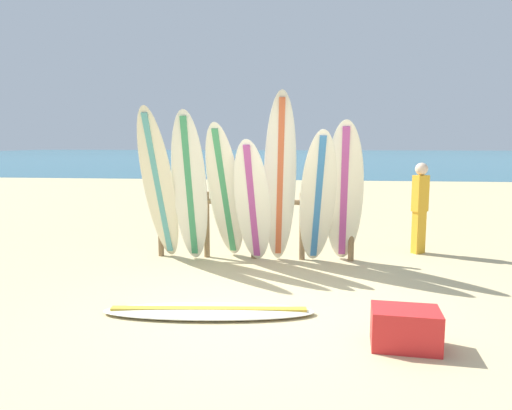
{
  "coord_description": "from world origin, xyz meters",
  "views": [
    {
      "loc": [
        0.42,
        -4.93,
        1.85
      ],
      "look_at": [
        -0.43,
        2.74,
        0.82
      ],
      "focal_mm": 33.39,
      "sensor_mm": 36.0,
      "label": 1
    }
  ],
  "objects_px": {
    "surfboard_leaning_center_right": "(280,180)",
    "surfboard_lying_on_sand": "(209,311)",
    "surfboard_leaning_far_right": "(344,194)",
    "surfboard_leaning_center_left": "(225,193)",
    "surfboard_rack": "(254,218)",
    "surfboard_leaning_left": "(190,188)",
    "beachgoer_standing": "(420,204)",
    "surfboard_leaning_right": "(318,199)",
    "small_boat_offshore": "(335,162)",
    "cooler_box": "(405,328)",
    "surfboard_leaning_far_left": "(159,186)",
    "surfboard_leaning_center": "(252,203)"
  },
  "relations": [
    {
      "from": "surfboard_leaning_far_right",
      "to": "surfboard_lying_on_sand",
      "type": "relative_size",
      "value": 0.93
    },
    {
      "from": "surfboard_rack",
      "to": "surfboard_lying_on_sand",
      "type": "distance_m",
      "value": 2.61
    },
    {
      "from": "surfboard_lying_on_sand",
      "to": "cooler_box",
      "type": "relative_size",
      "value": 3.89
    },
    {
      "from": "surfboard_leaning_far_right",
      "to": "surfboard_leaning_center_right",
      "type": "bearing_deg",
      "value": -179.15
    },
    {
      "from": "surfboard_rack",
      "to": "surfboard_leaning_center_right",
      "type": "height_order",
      "value": "surfboard_leaning_center_right"
    },
    {
      "from": "surfboard_leaning_center",
      "to": "cooler_box",
      "type": "xyz_separation_m",
      "value": [
        1.71,
        -2.73,
        -0.77
      ]
    },
    {
      "from": "surfboard_leaning_far_left",
      "to": "surfboard_leaning_center_right",
      "type": "xyz_separation_m",
      "value": [
        1.83,
        0.11,
        0.11
      ]
    },
    {
      "from": "surfboard_leaning_center_left",
      "to": "surfboard_leaning_far_right",
      "type": "relative_size",
      "value": 0.99
    },
    {
      "from": "surfboard_leaning_right",
      "to": "small_boat_offshore",
      "type": "distance_m",
      "value": 30.48
    },
    {
      "from": "surfboard_leaning_left",
      "to": "surfboard_lying_on_sand",
      "type": "distance_m",
      "value": 2.51
    },
    {
      "from": "surfboard_leaning_center_right",
      "to": "beachgoer_standing",
      "type": "bearing_deg",
      "value": 23.27
    },
    {
      "from": "surfboard_rack",
      "to": "surfboard_leaning_left",
      "type": "xyz_separation_m",
      "value": [
        -0.93,
        -0.41,
        0.51
      ]
    },
    {
      "from": "beachgoer_standing",
      "to": "small_boat_offshore",
      "type": "height_order",
      "value": "beachgoer_standing"
    },
    {
      "from": "surfboard_leaning_far_right",
      "to": "cooler_box",
      "type": "height_order",
      "value": "surfboard_leaning_far_right"
    },
    {
      "from": "surfboard_leaning_far_left",
      "to": "small_boat_offshore",
      "type": "height_order",
      "value": "surfboard_leaning_far_left"
    },
    {
      "from": "surfboard_leaning_left",
      "to": "small_boat_offshore",
      "type": "distance_m",
      "value": 30.63
    },
    {
      "from": "surfboard_leaning_far_left",
      "to": "small_boat_offshore",
      "type": "distance_m",
      "value": 30.72
    },
    {
      "from": "beachgoer_standing",
      "to": "cooler_box",
      "type": "relative_size",
      "value": 2.51
    },
    {
      "from": "surfboard_leaning_center",
      "to": "small_boat_offshore",
      "type": "bearing_deg",
      "value": 84.69
    },
    {
      "from": "surfboard_leaning_far_left",
      "to": "surfboard_leaning_center_left",
      "type": "distance_m",
      "value": 1.01
    },
    {
      "from": "surfboard_leaning_far_left",
      "to": "surfboard_lying_on_sand",
      "type": "relative_size",
      "value": 1.01
    },
    {
      "from": "surfboard_leaning_far_right",
      "to": "surfboard_leaning_center",
      "type": "bearing_deg",
      "value": -175.23
    },
    {
      "from": "surfboard_leaning_right",
      "to": "beachgoer_standing",
      "type": "xyz_separation_m",
      "value": [
        1.7,
        1.09,
        -0.19
      ]
    },
    {
      "from": "surfboard_leaning_left",
      "to": "surfboard_leaning_center_left",
      "type": "relative_size",
      "value": 1.08
    },
    {
      "from": "surfboard_leaning_center_left",
      "to": "surfboard_leaning_center",
      "type": "relative_size",
      "value": 1.13
    },
    {
      "from": "small_boat_offshore",
      "to": "cooler_box",
      "type": "xyz_separation_m",
      "value": [
        -1.11,
        -33.12,
        -0.08
      ]
    },
    {
      "from": "surfboard_leaning_far_left",
      "to": "surfboard_leaning_right",
      "type": "distance_m",
      "value": 2.39
    },
    {
      "from": "surfboard_leaning_left",
      "to": "cooler_box",
      "type": "relative_size",
      "value": 3.86
    },
    {
      "from": "surfboard_leaning_center",
      "to": "cooler_box",
      "type": "height_order",
      "value": "surfboard_leaning_center"
    },
    {
      "from": "surfboard_leaning_far_right",
      "to": "cooler_box",
      "type": "xyz_separation_m",
      "value": [
        0.37,
        -2.84,
        -0.9
      ]
    },
    {
      "from": "surfboard_leaning_far_right",
      "to": "beachgoer_standing",
      "type": "xyz_separation_m",
      "value": [
        1.31,
        0.96,
        -0.25
      ]
    },
    {
      "from": "surfboard_rack",
      "to": "beachgoer_standing",
      "type": "bearing_deg",
      "value": 13.61
    },
    {
      "from": "surfboard_rack",
      "to": "surfboard_leaning_left",
      "type": "distance_m",
      "value": 1.13
    },
    {
      "from": "surfboard_leaning_left",
      "to": "surfboard_leaning_far_left",
      "type": "bearing_deg",
      "value": -177.42
    },
    {
      "from": "surfboard_rack",
      "to": "small_boat_offshore",
      "type": "xyz_separation_m",
      "value": [
        2.85,
        29.98,
        -0.4
      ]
    },
    {
      "from": "surfboard_leaning_center_left",
      "to": "cooler_box",
      "type": "height_order",
      "value": "surfboard_leaning_center_left"
    },
    {
      "from": "beachgoer_standing",
      "to": "surfboard_leaning_right",
      "type": "bearing_deg",
      "value": -147.27
    },
    {
      "from": "surfboard_leaning_far_left",
      "to": "surfboard_lying_on_sand",
      "type": "height_order",
      "value": "surfboard_leaning_far_left"
    },
    {
      "from": "surfboard_leaning_left",
      "to": "small_boat_offshore",
      "type": "xyz_separation_m",
      "value": [
        3.78,
        30.39,
        -0.9
      ]
    },
    {
      "from": "surfboard_leaning_right",
      "to": "surfboard_lying_on_sand",
      "type": "bearing_deg",
      "value": -119.6
    },
    {
      "from": "surfboard_rack",
      "to": "surfboard_leaning_left",
      "type": "bearing_deg",
      "value": -156.15
    },
    {
      "from": "surfboard_rack",
      "to": "cooler_box",
      "type": "bearing_deg",
      "value": -61.06
    },
    {
      "from": "surfboard_leaning_center_left",
      "to": "surfboard_leaning_far_right",
      "type": "distance_m",
      "value": 1.78
    },
    {
      "from": "surfboard_leaning_far_right",
      "to": "cooler_box",
      "type": "relative_size",
      "value": 3.61
    },
    {
      "from": "surfboard_leaning_left",
      "to": "surfboard_leaning_center_right",
      "type": "height_order",
      "value": "surfboard_leaning_center_right"
    },
    {
      "from": "surfboard_leaning_center_right",
      "to": "surfboard_lying_on_sand",
      "type": "relative_size",
      "value": 1.11
    },
    {
      "from": "surfboard_leaning_far_left",
      "to": "surfboard_leaning_left",
      "type": "xyz_separation_m",
      "value": [
        0.47,
        0.02,
        -0.02
      ]
    },
    {
      "from": "surfboard_leaning_center_left",
      "to": "surfboard_leaning_right",
      "type": "relative_size",
      "value": 1.05
    },
    {
      "from": "surfboard_leaning_center_left",
      "to": "surfboard_leaning_far_right",
      "type": "xyz_separation_m",
      "value": [
        1.78,
        -0.04,
        0.01
      ]
    },
    {
      "from": "surfboard_leaning_left",
      "to": "surfboard_leaning_far_right",
      "type": "xyz_separation_m",
      "value": [
        2.3,
        0.1,
        -0.08
      ]
    }
  ]
}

